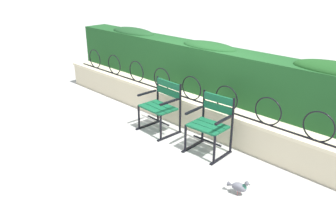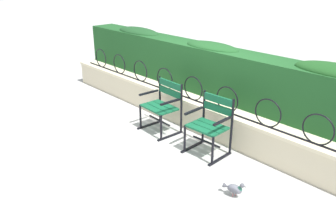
{
  "view_description": "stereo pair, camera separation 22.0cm",
  "coord_description": "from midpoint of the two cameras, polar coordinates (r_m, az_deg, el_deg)",
  "views": [
    {
      "loc": [
        3.42,
        -3.3,
        2.58
      ],
      "look_at": [
        0.0,
        0.12,
        0.55
      ],
      "focal_mm": 36.58,
      "sensor_mm": 36.0,
      "label": 1
    },
    {
      "loc": [
        3.57,
        -3.14,
        2.58
      ],
      "look_at": [
        0.0,
        0.12,
        0.55
      ],
      "focal_mm": 36.58,
      "sensor_mm": 36.0,
      "label": 2
    }
  ],
  "objects": [
    {
      "name": "iron_arch_fence",
      "position": [
        5.76,
        2.97,
        3.74
      ],
      "size": [
        7.03,
        0.02,
        0.42
      ],
      "color": "black",
      "rests_on": "stone_wall"
    },
    {
      "name": "hedge_row",
      "position": [
        5.99,
        7.38,
        6.92
      ],
      "size": [
        7.42,
        0.55,
        0.94
      ],
      "color": "#1E5123",
      "rests_on": "stone_wall"
    },
    {
      "name": "ground_plane",
      "position": [
        5.41,
        -2.08,
        -5.74
      ],
      "size": [
        60.0,
        60.0,
        0.0
      ],
      "primitive_type": "plane",
      "color": "#B7B5AF"
    },
    {
      "name": "park_chair_right",
      "position": [
        5.1,
        5.94,
        -1.84
      ],
      "size": [
        0.59,
        0.55,
        0.88
      ],
      "color": "#145B38",
      "rests_on": "ground"
    },
    {
      "name": "park_chair_left",
      "position": [
        5.75,
        -2.2,
        1.2
      ],
      "size": [
        0.64,
        0.55,
        0.87
      ],
      "color": "#145B38",
      "rests_on": "ground"
    },
    {
      "name": "pigeon_near_chairs",
      "position": [
        4.35,
        10.28,
        -12.16
      ],
      "size": [
        0.29,
        0.13,
        0.22
      ],
      "color": "slate",
      "rests_on": "ground"
    },
    {
      "name": "stone_wall",
      "position": [
        5.89,
        4.39,
        -0.49
      ],
      "size": [
        7.57,
        0.41,
        0.52
      ],
      "color": "beige",
      "rests_on": "ground"
    }
  ]
}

